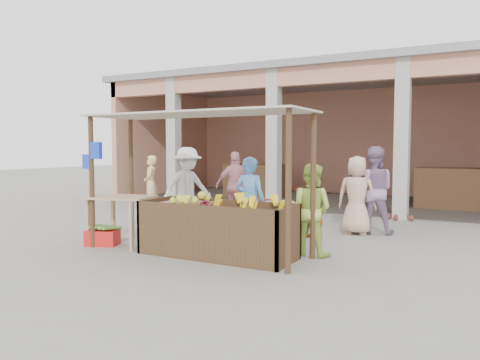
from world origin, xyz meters
The scene contains 20 objects.
ground centered at (0.00, 0.00, 0.00)m, with size 60.00×60.00×0.00m, color gray.
market_building centered at (0.05, 8.93, 2.70)m, with size 14.40×6.40×4.20m.
fruit_stall centered at (0.50, 0.00, 0.40)m, with size 2.60×0.95×0.80m, color #4A361D.
stall_awning centered at (-0.01, 0.06, 1.98)m, with size 4.09×1.35×2.39m.
banana_heap centered at (1.02, -0.02, 0.90)m, with size 1.10×0.60×0.20m, color yellow, non-canonical shape.
melon_tray centered at (-0.18, 0.06, 0.90)m, with size 0.79×0.68×0.21m.
berry_heap centered at (0.31, -0.05, 0.86)m, with size 0.40×0.32×0.13m, color maroon.
side_table centered at (-1.49, -0.09, 0.77)m, with size 1.26×0.97×0.91m.
papaya_pile centered at (-1.49, -0.09, 1.00)m, with size 0.64×0.36×0.18m, color #4D862C, non-canonical shape.
red_crate centered at (-1.82, -0.25, 0.14)m, with size 0.55×0.40×0.29m, color red.
plantain_bundle centered at (-1.82, -0.25, 0.33)m, with size 0.46×0.33×0.09m, color #5A9436, non-canonical shape.
produce_sacks centered at (2.53, 5.43, 0.31)m, with size 1.02×0.76×0.62m.
vendor_blue centered at (0.62, 0.97, 0.87)m, with size 0.65×0.48×1.75m, color #4B8FCD.
vendor_green centered at (1.83, 0.83, 0.81)m, with size 0.78×0.45×1.62m, color #A4C549.
motorcycle centered at (0.61, 2.20, 0.53)m, with size 2.03×0.70×1.06m, color #9E2808.
shopper_a centered at (-1.52, 2.07, 0.98)m, with size 1.25×0.63×1.95m, color silver.
shopper_b centered at (-1.05, 3.50, 0.91)m, with size 1.07×0.57×1.82m, color #C77E88.
shopper_c centered at (2.04, 3.05, 0.90)m, with size 0.87×0.57×1.81m, color tan.
shopper_e centered at (-4.00, 3.86, 0.82)m, with size 0.61×0.46×1.64m, color #EFC87E.
shopper_f centered at (2.31, 3.34, 1.00)m, with size 0.97×0.56×2.00m, color gray.
Camera 1 is at (4.45, -6.57, 1.81)m, focal length 35.00 mm.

